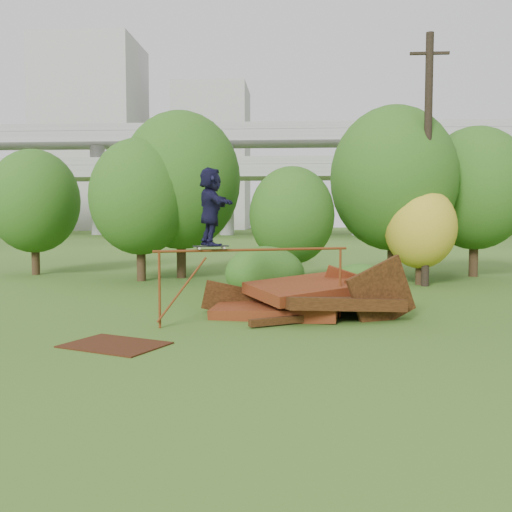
# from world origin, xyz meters

# --- Properties ---
(ground) EXTENTS (240.00, 240.00, 0.00)m
(ground) POSITION_xyz_m (0.00, 0.00, 0.00)
(ground) COLOR #2D5116
(ground) RESTS_ON ground
(scrap_pile) EXTENTS (5.56, 3.57, 1.95)m
(scrap_pile) POSITION_xyz_m (0.49, 2.63, 0.43)
(scrap_pile) COLOR #501D0E
(scrap_pile) RESTS_ON ground
(grind_rail) EXTENTS (4.56, 1.78, 1.80)m
(grind_rail) POSITION_xyz_m (-0.82, 1.69, 1.43)
(grind_rail) COLOR #683010
(grind_rail) RESTS_ON ground
(skateboard) EXTENTS (0.86, 0.50, 0.09)m
(skateboard) POSITION_xyz_m (-1.82, 1.31, 1.87)
(skateboard) COLOR black
(skateboard) RESTS_ON grind_rail
(skater) EXTENTS (1.23, 1.76, 1.83)m
(skater) POSITION_xyz_m (-1.82, 1.31, 2.80)
(skater) COLOR black
(skater) RESTS_ON skateboard
(flat_plate) EXTENTS (2.28, 1.99, 0.03)m
(flat_plate) POSITION_xyz_m (-3.43, -0.94, 0.01)
(flat_plate) COLOR #37190B
(flat_plate) RESTS_ON ground
(tree_0) EXTENTS (4.01, 4.01, 5.66)m
(tree_0) POSITION_xyz_m (-5.93, 10.32, 3.35)
(tree_0) COLOR black
(tree_0) RESTS_ON ground
(tree_1) EXTENTS (4.97, 4.97, 6.92)m
(tree_1) POSITION_xyz_m (-4.56, 11.57, 4.05)
(tree_1) COLOR black
(tree_1) RESTS_ON ground
(tree_2) EXTENTS (3.13, 3.13, 4.41)m
(tree_2) POSITION_xyz_m (0.06, 9.01, 2.60)
(tree_2) COLOR black
(tree_2) RESTS_ON ground
(tree_3) EXTENTS (5.02, 5.02, 6.97)m
(tree_3) POSITION_xyz_m (4.09, 11.23, 4.07)
(tree_3) COLOR black
(tree_3) RESTS_ON ground
(tree_4) EXTENTS (2.67, 2.67, 3.69)m
(tree_4) POSITION_xyz_m (4.87, 9.78, 2.15)
(tree_4) COLOR black
(tree_4) RESTS_ON ground
(tree_5) EXTENTS (4.53, 4.53, 6.37)m
(tree_5) POSITION_xyz_m (7.81, 12.86, 3.75)
(tree_5) COLOR black
(tree_5) RESTS_ON ground
(tree_6) EXTENTS (3.94, 3.94, 5.51)m
(tree_6) POSITION_xyz_m (-11.24, 12.42, 3.23)
(tree_6) COLOR black
(tree_6) RESTS_ON ground
(shrub_left) EXTENTS (2.42, 2.24, 1.68)m
(shrub_left) POSITION_xyz_m (-0.75, 5.24, 0.84)
(shrub_left) COLOR #1C4813
(shrub_left) RESTS_ON ground
(shrub_right) EXTENTS (1.72, 1.58, 1.22)m
(shrub_right) POSITION_xyz_m (2.07, 4.53, 0.61)
(shrub_right) COLOR #1C4813
(shrub_right) RESTS_ON ground
(utility_pole) EXTENTS (1.40, 0.28, 9.15)m
(utility_pole) POSITION_xyz_m (4.98, 9.32, 4.65)
(utility_pole) COLOR black
(utility_pole) RESTS_ON ground
(freeway_overpass) EXTENTS (160.00, 15.00, 13.70)m
(freeway_overpass) POSITION_xyz_m (0.00, 62.92, 10.32)
(freeway_overpass) COLOR gray
(freeway_overpass) RESTS_ON ground
(building_left) EXTENTS (18.00, 16.00, 35.00)m
(building_left) POSITION_xyz_m (-38.00, 95.00, 17.50)
(building_left) COLOR #9E9E99
(building_left) RESTS_ON ground
(building_right) EXTENTS (14.00, 14.00, 28.00)m
(building_right) POSITION_xyz_m (-16.00, 102.00, 14.00)
(building_right) COLOR #9E9E99
(building_right) RESTS_ON ground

